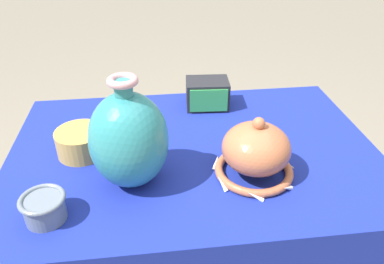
% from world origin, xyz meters
% --- Properties ---
extents(display_table, '(1.08, 0.74, 0.75)m').
position_xyz_m(display_table, '(0.00, -0.02, 0.67)').
color(display_table, olive).
rests_on(display_table, ground_plane).
extents(vase_tall_bulbous, '(0.20, 0.20, 0.29)m').
position_xyz_m(vase_tall_bulbous, '(-0.18, -0.13, 0.88)').
color(vase_tall_bulbous, teal).
rests_on(vase_tall_bulbous, display_table).
extents(vase_dome_bell, '(0.22, 0.23, 0.18)m').
position_xyz_m(vase_dome_bell, '(0.14, -0.14, 0.82)').
color(vase_dome_bell, '#BC6642').
rests_on(vase_dome_bell, display_table).
extents(mosaic_tile_box, '(0.15, 0.12, 0.10)m').
position_xyz_m(mosaic_tile_box, '(0.08, 0.26, 0.80)').
color(mosaic_tile_box, '#232328').
rests_on(mosaic_tile_box, display_table).
extents(pot_squat_ochre, '(0.14, 0.14, 0.07)m').
position_xyz_m(pot_squat_ochre, '(-0.32, 0.02, 0.79)').
color(pot_squat_ochre, gold).
rests_on(pot_squat_ochre, display_table).
extents(cup_wide_slate, '(0.10, 0.10, 0.06)m').
position_xyz_m(cup_wide_slate, '(-0.37, -0.24, 0.78)').
color(cup_wide_slate, slate).
rests_on(cup_wide_slate, display_table).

